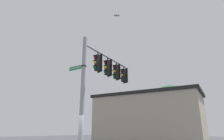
# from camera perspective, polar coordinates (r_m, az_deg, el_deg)

# --- Properties ---
(signal_pole) EXTENTS (0.25, 0.25, 7.12)m
(signal_pole) POSITION_cam_1_polar(r_m,az_deg,el_deg) (10.54, -9.00, -7.73)
(signal_pole) COLOR gray
(signal_pole) RESTS_ON ground
(mast_arm) EXTENTS (2.11, 4.83, 0.14)m
(mast_arm) POSITION_cam_1_polar(r_m,az_deg,el_deg) (13.37, -1.17, 3.83)
(mast_arm) COLOR gray
(traffic_light_nearest_pole) EXTENTS (0.54, 0.49, 1.31)m
(traffic_light_nearest_pole) POSITION_cam_1_polar(r_m,az_deg,el_deg) (12.13, -4.47, 2.25)
(traffic_light_nearest_pole) COLOR black
(traffic_light_mid_inner) EXTENTS (0.54, 0.49, 1.31)m
(traffic_light_mid_inner) POSITION_cam_1_polar(r_m,az_deg,el_deg) (13.05, -1.40, 0.77)
(traffic_light_mid_inner) COLOR black
(traffic_light_mid_outer) EXTENTS (0.54, 0.49, 1.31)m
(traffic_light_mid_outer) POSITION_cam_1_polar(r_m,az_deg,el_deg) (14.02, 1.26, -0.51)
(traffic_light_mid_outer) COLOR black
(traffic_light_arm_end) EXTENTS (0.54, 0.49, 1.31)m
(traffic_light_arm_end) POSITION_cam_1_polar(r_m,az_deg,el_deg) (15.01, 3.58, -1.62)
(traffic_light_arm_end) COLOR black
(street_name_sign) EXTENTS (1.20, 0.60, 0.22)m
(street_name_sign) POSITION_cam_1_polar(r_m,az_deg,el_deg) (11.15, -9.84, 0.88)
(street_name_sign) COLOR #147238
(bird_flying) EXTENTS (0.35, 0.35, 0.13)m
(bird_flying) POSITION_cam_1_polar(r_m,az_deg,el_deg) (13.15, 1.47, 16.29)
(bird_flying) COLOR gray
(storefront_building) EXTENTS (12.05, 10.05, 5.19)m
(storefront_building) POSITION_cam_1_polar(r_m,az_deg,el_deg) (20.00, 11.24, -14.78)
(storefront_building) COLOR #A89E89
(storefront_building) RESTS_ON ground
(tree_by_storefront) EXTENTS (3.66, 3.66, 5.72)m
(tree_by_storefront) POSITION_cam_1_polar(r_m,az_deg,el_deg) (18.41, 17.48, -10.21)
(tree_by_storefront) COLOR #4C3823
(tree_by_storefront) RESTS_ON ground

